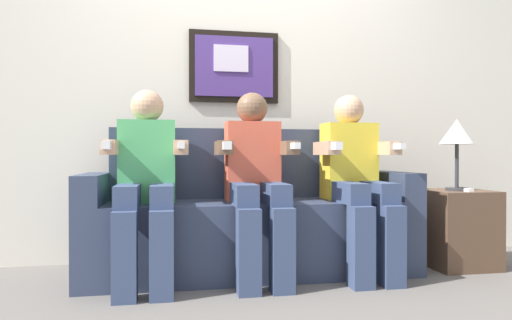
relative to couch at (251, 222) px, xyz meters
The scene contains 9 objects.
ground_plane 0.45m from the couch, 90.00° to the right, with size 5.72×5.72×0.00m, color #66605B.
back_wall_assembly 1.08m from the couch, 90.18° to the left, with size 4.40×0.10×2.60m.
couch is the anchor object (origin of this frame).
person_on_left 0.71m from the couch, 164.97° to the right, with size 0.46×0.56×1.11m.
person_in_middle 0.34m from the couch, 90.02° to the right, with size 0.46×0.56×1.11m.
person_on_right 0.71m from the couch, 15.04° to the right, with size 0.46×0.56×1.11m.
side_table_right 1.36m from the couch, ahead, with size 0.40×0.40×0.50m.
table_lamp 1.44m from the couch, ahead, with size 0.22×0.22×0.46m.
spare_remote_on_table 1.37m from the couch, ahead, with size 0.04×0.13×0.02m, color white.
Camera 1 is at (-0.49, -2.45, 0.72)m, focal length 31.87 mm.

